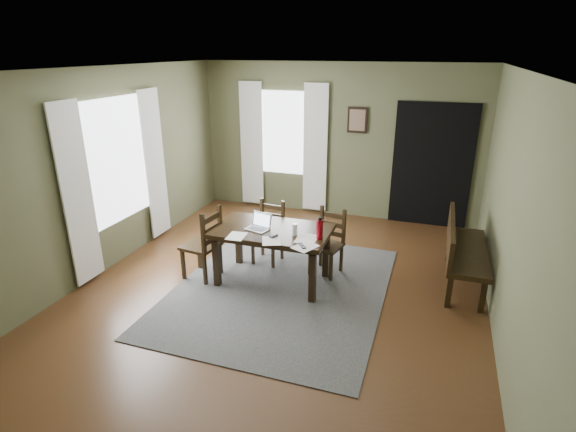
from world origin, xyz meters
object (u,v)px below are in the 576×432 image
(laptop, at_px, (259,225))
(water_bottle, at_px, (320,229))
(chair_end, at_px, (204,244))
(chair_back_left, at_px, (269,233))
(bench, at_px, (461,247))
(chair_back_right, at_px, (328,243))
(dining_table, at_px, (272,236))

(laptop, height_order, water_bottle, water_bottle)
(laptop, relative_size, water_bottle, 1.22)
(chair_end, height_order, water_bottle, water_bottle)
(chair_back_left, bearing_deg, chair_end, -125.33)
(bench, distance_m, laptop, 2.61)
(chair_end, bearing_deg, bench, 113.62)
(chair_back_right, height_order, laptop, laptop)
(chair_back_left, bearing_deg, chair_back_right, -0.73)
(chair_end, bearing_deg, water_bottle, 100.77)
(chair_end, bearing_deg, dining_table, 109.74)
(chair_back_right, distance_m, water_bottle, 0.73)
(laptop, bearing_deg, chair_back_left, 115.23)
(dining_table, relative_size, chair_back_left, 1.67)
(dining_table, xyz_separation_m, bench, (2.31, 0.74, -0.14))
(chair_end, relative_size, water_bottle, 3.61)
(bench, relative_size, water_bottle, 5.58)
(bench, bearing_deg, water_bottle, 116.90)
(chair_end, distance_m, laptop, 0.81)
(chair_back_left, bearing_deg, dining_table, -60.40)
(chair_back_left, height_order, chair_back_right, chair_back_right)
(chair_back_right, height_order, water_bottle, water_bottle)
(dining_table, xyz_separation_m, water_bottle, (0.65, -0.10, 0.22))
(dining_table, height_order, chair_back_left, chair_back_left)
(chair_back_right, bearing_deg, bench, 21.34)
(dining_table, bearing_deg, bench, 17.38)
(chair_back_right, relative_size, water_bottle, 3.25)
(chair_back_left, relative_size, chair_back_right, 0.99)
(dining_table, height_order, bench, bench)
(chair_back_right, relative_size, laptop, 2.67)
(dining_table, relative_size, laptop, 4.42)
(chair_end, bearing_deg, laptop, 109.52)
(dining_table, xyz_separation_m, laptop, (-0.16, -0.04, 0.14))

